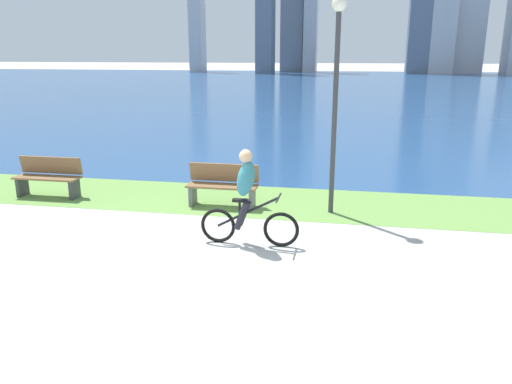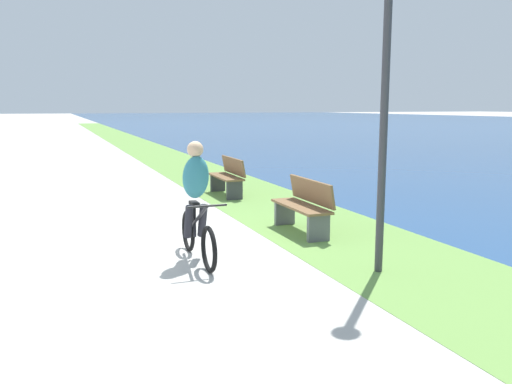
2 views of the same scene
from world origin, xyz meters
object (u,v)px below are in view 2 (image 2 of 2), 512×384
object	(u,v)px
bench_far_along_path	(304,206)
lamppost_tall	(386,57)
bench_near_path	(228,177)
cyclist_lead	(196,201)

from	to	relation	value
bench_far_along_path	lamppost_tall	distance (m)	3.21
bench_far_along_path	bench_near_path	bearing A→B (deg)	-179.78
lamppost_tall	bench_far_along_path	bearing A→B (deg)	178.85
bench_near_path	bench_far_along_path	distance (m)	4.06
bench_far_along_path	lamppost_tall	world-z (taller)	lamppost_tall
cyclist_lead	lamppost_tall	distance (m)	3.08
cyclist_lead	bench_far_along_path	size ratio (longest dim) A/B	1.13
cyclist_lead	bench_near_path	bearing A→B (deg)	157.41
cyclist_lead	bench_far_along_path	distance (m)	2.34
cyclist_lead	bench_near_path	distance (m)	5.44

